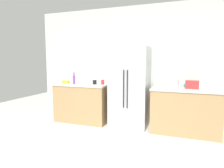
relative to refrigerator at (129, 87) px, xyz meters
name	(u,v)px	position (x,y,z in m)	size (l,w,h in m)	color
ground_plane	(101,154)	(-0.03, -1.50, -0.89)	(9.83, 9.83, 0.00)	beige
kitchen_back_panel	(133,65)	(-0.03, 0.37, 0.47)	(4.92, 0.10, 2.73)	silver
counter_left	(83,102)	(-1.17, -0.02, -0.43)	(1.31, 0.69, 0.93)	tan
counter_right	(185,111)	(1.19, -0.02, -0.43)	(1.35, 0.69, 0.93)	tan
refrigerator	(129,87)	(0.00, 0.00, 0.00)	(0.83, 0.63, 1.78)	#B2B5BA
toaster	(192,84)	(1.30, -0.01, 0.12)	(0.26, 0.15, 0.17)	red
rice_cooker	(172,81)	(0.92, -0.11, 0.18)	(0.26, 0.26, 0.32)	silver
bottle_a	(74,79)	(-1.33, -0.15, 0.14)	(0.06, 0.06, 0.27)	purple
cup_a	(103,82)	(-0.66, 0.01, 0.09)	(0.08, 0.08, 0.11)	red
cup_b	(95,82)	(-0.85, -0.02, 0.08)	(0.09, 0.09, 0.10)	black
cup_c	(186,86)	(1.18, 0.15, 0.07)	(0.09, 0.09, 0.07)	teal
bowl_a	(66,82)	(-1.61, -0.08, 0.07)	(0.19, 0.19, 0.07)	yellow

